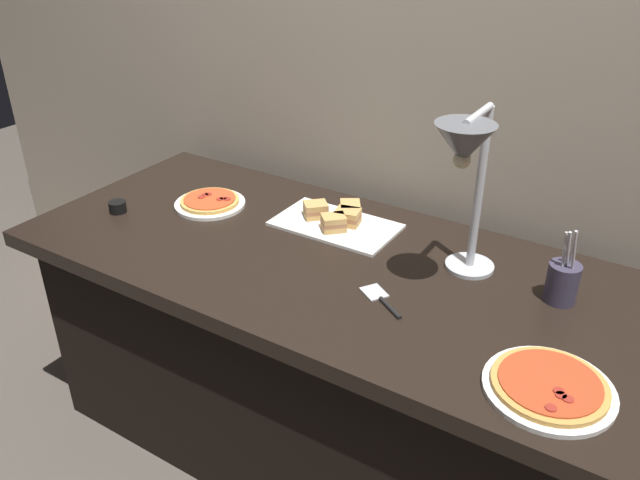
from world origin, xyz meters
name	(u,v)px	position (x,y,z in m)	size (l,w,h in m)	color
ground_plane	(323,440)	(0.00, 0.00, 0.00)	(8.00, 8.00, 0.00)	#4C443D
back_wall	(406,73)	(0.00, 0.50, 1.20)	(4.40, 0.04, 2.40)	tan
buffet_table	(323,355)	(0.00, 0.00, 0.39)	(1.90, 0.84, 0.76)	black
heat_lamp	(466,160)	(0.39, 0.03, 1.14)	(0.15, 0.31, 0.49)	#B7BABF
pizza_plate_front	(549,387)	(0.73, -0.24, 0.77)	(0.29, 0.29, 0.03)	white
pizza_plate_center	(210,202)	(-0.51, 0.08, 0.77)	(0.24, 0.24, 0.03)	white
sandwich_platter	(336,220)	(-0.07, 0.19, 0.78)	(0.39, 0.23, 0.06)	white
sauce_cup_near	(117,206)	(-0.75, -0.12, 0.78)	(0.06, 0.06, 0.04)	black
utensil_holder	(563,282)	(0.66, 0.13, 0.82)	(0.08, 0.08, 0.23)	#383347
serving_spatula	(382,300)	(0.26, -0.12, 0.76)	(0.16, 0.12, 0.01)	#B7BABF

